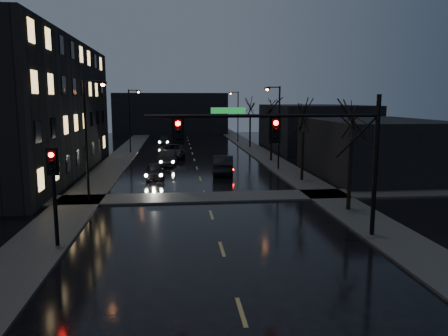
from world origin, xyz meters
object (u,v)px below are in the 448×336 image
object	(u,v)px
oncoming_car_c	(173,151)
lead_car	(223,164)
oncoming_car_d	(164,141)
oncoming_car_b	(167,158)
oncoming_car_a	(155,171)

from	to	relation	value
oncoming_car_c	lead_car	distance (m)	12.77
oncoming_car_c	oncoming_car_d	bearing A→B (deg)	92.34
oncoming_car_b	oncoming_car_d	distance (m)	20.69
lead_car	oncoming_car_b	bearing A→B (deg)	-40.57
oncoming_car_c	oncoming_car_d	world-z (taller)	oncoming_car_c
oncoming_car_c	lead_car	size ratio (longest dim) A/B	1.11
oncoming_car_a	lead_car	distance (m)	6.47
oncoming_car_b	oncoming_car_c	distance (m)	6.19
oncoming_car_b	oncoming_car_c	xyz separation A→B (m)	(0.52, 6.17, 0.02)
oncoming_car_b	oncoming_car_d	size ratio (longest dim) A/B	1.07
oncoming_car_a	lead_car	size ratio (longest dim) A/B	0.76
oncoming_car_b	oncoming_car_d	bearing A→B (deg)	97.40
oncoming_car_c	oncoming_car_a	bearing A→B (deg)	-99.23
lead_car	oncoming_car_c	bearing A→B (deg)	-61.50
lead_car	oncoming_car_a	bearing A→B (deg)	24.30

